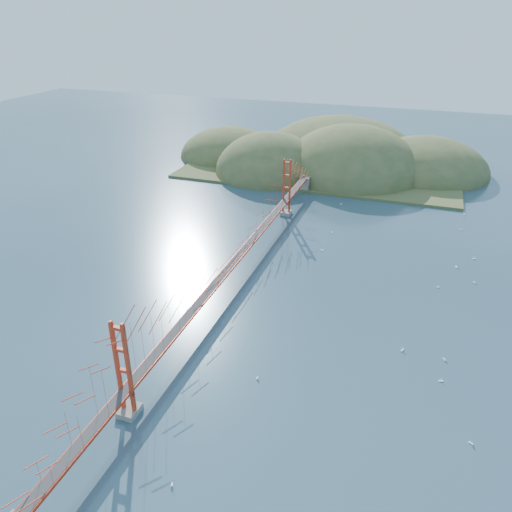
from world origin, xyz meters
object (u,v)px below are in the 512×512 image
(sailboat_2, at_px, (471,443))
(sailboat_0, at_px, (258,377))
(bridge, at_px, (232,241))
(sailboat_1, at_px, (457,266))

(sailboat_2, height_order, sailboat_0, sailboat_0)
(bridge, bearing_deg, sailboat_2, -33.36)
(sailboat_1, bearing_deg, sailboat_2, -88.58)
(sailboat_0, bearing_deg, bridge, 118.51)
(bridge, relative_size, sailboat_1, 137.53)
(bridge, height_order, sailboat_2, bridge)
(bridge, xyz_separation_m, sailboat_0, (11.09, -20.42, -6.87))
(sailboat_2, height_order, sailboat_1, sailboat_1)
(sailboat_2, bearing_deg, sailboat_0, 174.60)
(sailboat_0, bearing_deg, sailboat_1, 58.95)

